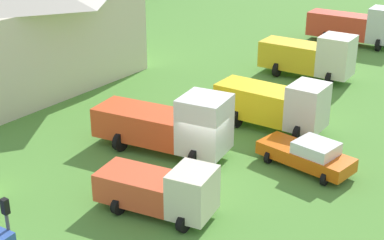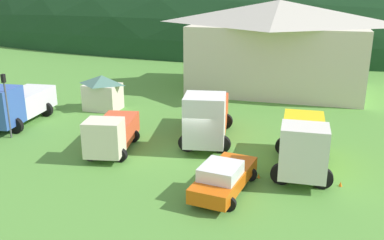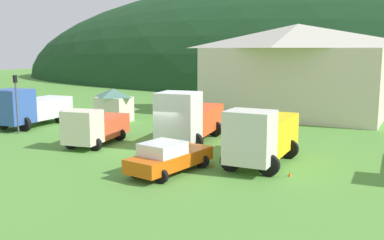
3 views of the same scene
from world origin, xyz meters
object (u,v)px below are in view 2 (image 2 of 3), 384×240
(light_truck_cream, at_px, (112,133))
(service_pickup_orange, at_px, (224,177))
(traffic_cone_mid_row, at_px, (340,186))
(box_truck_blue, at_px, (14,104))
(flatbed_truck_yellow, at_px, (303,142))
(depot_building, at_px, (277,45))
(heavy_rig_white, at_px, (207,116))
(traffic_light_west, at_px, (6,99))
(traffic_cone_near_pickup, at_px, (259,178))
(play_shed_cream, at_px, (103,92))

(light_truck_cream, height_order, service_pickup_orange, light_truck_cream)
(traffic_cone_mid_row, bearing_deg, box_truck_blue, 170.23)
(box_truck_blue, distance_m, light_truck_cream, 9.62)
(flatbed_truck_yellow, xyz_separation_m, traffic_cone_mid_row, (2.02, -1.48, -1.63))
(depot_building, height_order, heavy_rig_white, depot_building)
(box_truck_blue, xyz_separation_m, traffic_cone_mid_row, (22.45, -3.87, -1.60))
(traffic_light_west, relative_size, traffic_cone_near_pickup, 8.95)
(service_pickup_orange, relative_size, traffic_cone_mid_row, 10.54)
(play_shed_cream, xyz_separation_m, heavy_rig_white, (10.04, -4.80, 0.23))
(service_pickup_orange, bearing_deg, flatbed_truck_yellow, 144.87)
(depot_building, bearing_deg, light_truck_cream, -112.30)
(traffic_cone_mid_row, bearing_deg, depot_building, 104.57)
(depot_building, relative_size, light_truck_cream, 2.96)
(heavy_rig_white, bearing_deg, play_shed_cream, -125.06)
(heavy_rig_white, distance_m, service_pickup_orange, 7.37)
(depot_building, height_order, box_truck_blue, depot_building)
(play_shed_cream, relative_size, heavy_rig_white, 0.38)
(service_pickup_orange, height_order, traffic_cone_near_pickup, service_pickup_orange)
(play_shed_cream, height_order, traffic_cone_mid_row, play_shed_cream)
(traffic_light_west, bearing_deg, box_truck_blue, 121.61)
(heavy_rig_white, height_order, flatbed_truck_yellow, heavy_rig_white)
(heavy_rig_white, distance_m, flatbed_truck_yellow, 6.84)
(box_truck_blue, xyz_separation_m, flatbed_truck_yellow, (20.44, -2.39, 0.03))
(traffic_light_west, bearing_deg, traffic_cone_near_pickup, -5.50)
(heavy_rig_white, distance_m, traffic_cone_near_pickup, 6.41)
(flatbed_truck_yellow, height_order, traffic_cone_near_pickup, flatbed_truck_yellow)
(light_truck_cream, xyz_separation_m, flatbed_truck_yellow, (11.25, 0.43, 0.40))
(depot_building, relative_size, flatbed_truck_yellow, 2.52)
(depot_building, relative_size, heavy_rig_white, 2.13)
(traffic_light_west, bearing_deg, play_shed_cream, 70.63)
(depot_building, relative_size, traffic_cone_mid_row, 34.02)
(box_truck_blue, relative_size, service_pickup_orange, 1.34)
(heavy_rig_white, bearing_deg, traffic_cone_near_pickup, 31.16)
(heavy_rig_white, height_order, service_pickup_orange, heavy_rig_white)
(service_pickup_orange, xyz_separation_m, traffic_cone_mid_row, (5.58, 2.34, -0.83))
(play_shed_cream, bearing_deg, heavy_rig_white, -25.58)
(depot_building, bearing_deg, traffic_light_west, -129.48)
(traffic_light_west, bearing_deg, traffic_cone_mid_row, -3.92)
(traffic_cone_near_pickup, bearing_deg, service_pickup_orange, -123.80)
(light_truck_cream, distance_m, traffic_light_west, 7.83)
(play_shed_cream, bearing_deg, box_truck_blue, -128.06)
(play_shed_cream, height_order, heavy_rig_white, heavy_rig_white)
(service_pickup_orange, bearing_deg, box_truck_blue, -102.31)
(play_shed_cream, height_order, traffic_cone_near_pickup, play_shed_cream)
(traffic_light_west, bearing_deg, heavy_rig_white, 13.47)
(heavy_rig_white, relative_size, flatbed_truck_yellow, 1.19)
(traffic_cone_near_pickup, xyz_separation_m, traffic_cone_mid_row, (4.13, 0.18, 0.00))
(play_shed_cream, xyz_separation_m, flatbed_truck_yellow, (16.18, -7.83, 0.15))
(depot_building, distance_m, traffic_light_west, 24.68)
(light_truck_cream, height_order, heavy_rig_white, heavy_rig_white)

